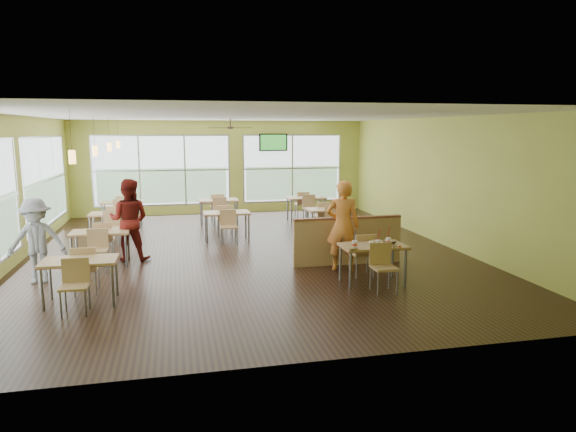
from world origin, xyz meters
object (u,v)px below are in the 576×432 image
(main_table, at_px, (373,251))
(man_plaid, at_px, (343,226))
(half_wall_divider, at_px, (347,240))
(food_basket, at_px, (390,242))

(main_table, relative_size, man_plaid, 0.81)
(main_table, bearing_deg, half_wall_divider, 90.00)
(main_table, height_order, food_basket, main_table)
(half_wall_divider, relative_size, food_basket, 9.38)
(main_table, bearing_deg, man_plaid, 104.05)
(half_wall_divider, height_order, man_plaid, man_plaid)
(man_plaid, xyz_separation_m, food_basket, (0.61, -0.99, -0.16))
(half_wall_divider, xyz_separation_m, man_plaid, (-0.26, -0.42, 0.42))
(man_plaid, bearing_deg, main_table, 123.34)
(main_table, distance_m, man_plaid, 1.10)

